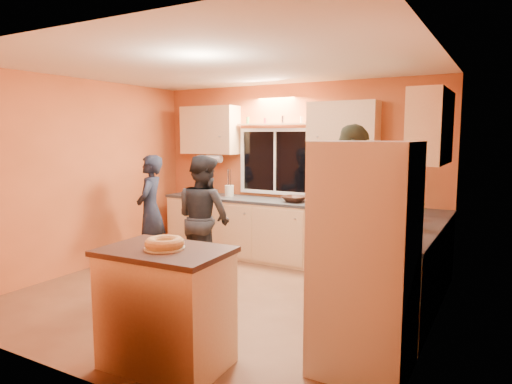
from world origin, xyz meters
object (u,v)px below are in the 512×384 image
Objects in this scene: refrigerator at (365,258)px; person_center at (204,218)px; person_left at (151,210)px; person_right at (351,218)px; island at (166,307)px.

refrigerator reaches higher than person_center.
person_left is 0.98× the size of person_center.
person_right is at bearing 112.56° from refrigerator.
island is 0.65× the size of person_left.
person_center is at bearing 74.15° from person_right.
island is 3.11m from person_left.
person_center reaches higher than person_left.
person_center is 0.82× the size of person_right.
person_center is (1.13, -0.27, 0.02)m from person_left.
refrigerator reaches higher than island.
refrigerator is 2.72m from person_center.
person_left is 1.16m from person_center.
person_left is (-3.55, 1.50, -0.12)m from refrigerator.
person_right is at bearing 61.91° from island.
person_center is (-1.03, 1.95, 0.31)m from island.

